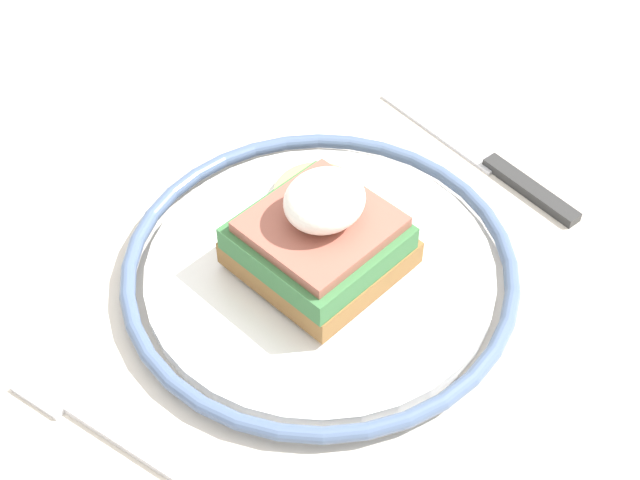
% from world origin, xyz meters
% --- Properties ---
extents(dining_table, '(0.83, 0.75, 0.76)m').
position_xyz_m(dining_table, '(0.00, 0.00, 0.62)').
color(dining_table, beige).
rests_on(dining_table, ground_plane).
extents(plate, '(0.25, 0.25, 0.02)m').
position_xyz_m(plate, '(-0.02, 0.03, 0.77)').
color(plate, white).
rests_on(plate, dining_table).
extents(sandwich, '(0.12, 0.12, 0.07)m').
position_xyz_m(sandwich, '(-0.02, 0.03, 0.80)').
color(sandwich, olive).
rests_on(sandwich, plate).
extents(fork, '(0.04, 0.14, 0.00)m').
position_xyz_m(fork, '(-0.19, 0.04, 0.76)').
color(fork, silver).
rests_on(fork, dining_table).
extents(knife, '(0.04, 0.19, 0.01)m').
position_xyz_m(knife, '(0.14, 0.02, 0.76)').
color(knife, '#2D2D2D').
rests_on(knife, dining_table).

